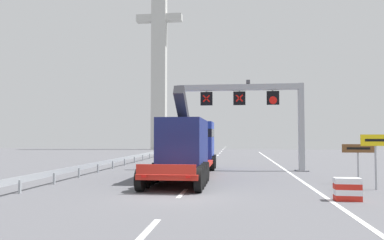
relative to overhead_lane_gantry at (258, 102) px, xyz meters
name	(u,v)px	position (x,y,z in m)	size (l,w,h in m)	color
ground	(178,195)	(-4.16, -11.70, -5.11)	(112.00, 112.00, 0.00)	#5B5B60
lane_markings	(218,155)	(-4.04, 21.16, -5.10)	(0.20, 80.33, 0.01)	silver
edge_line_right	(286,170)	(2.04, 0.30, -5.11)	(0.20, 63.00, 0.01)	silver
overhead_lane_gantry	(258,102)	(0.00, 0.00, 0.00)	(9.66, 0.90, 6.76)	#9EA0A5
heavy_haul_truck_red	(190,145)	(-4.70, -3.58, -3.12)	(3.02, 14.06, 5.30)	red
exit_sign_yellow	(376,148)	(4.97, -9.14, -3.12)	(1.39, 0.15, 2.63)	#9EA0A5
tourist_info_sign_brown	(358,153)	(4.85, -7.00, -3.47)	(1.67, 0.15, 2.12)	#9EA0A5
crash_barrier_striped	(347,189)	(2.71, -12.31, -4.66)	(1.02, 0.53, 0.90)	red
guardrail_left	(129,158)	(-11.28, 4.77, -4.55)	(0.13, 36.94, 0.76)	#999EA3
bridge_pylon_distant	(159,41)	(-16.44, 41.57, 16.01)	(9.00, 2.00, 41.44)	#B7B7B2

